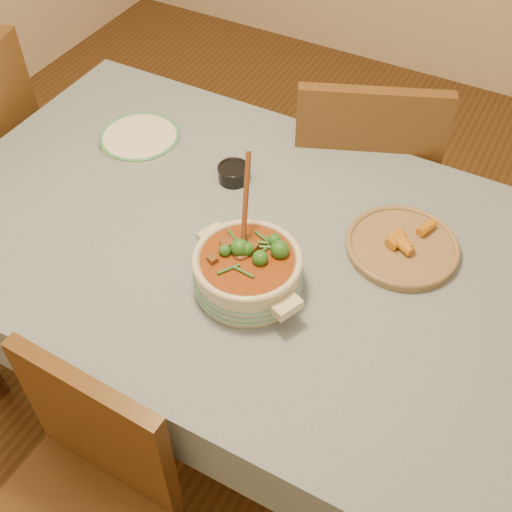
{
  "coord_description": "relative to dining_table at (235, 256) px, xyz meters",
  "views": [
    {
      "loc": [
        0.62,
        -1.02,
        1.97
      ],
      "look_at": [
        0.13,
        -0.12,
        0.85
      ],
      "focal_mm": 45.0,
      "sensor_mm": 36.0,
      "label": 1
    }
  ],
  "objects": [
    {
      "name": "floor",
      "position": [
        0.0,
        0.0,
        -0.66
      ],
      "size": [
        4.5,
        4.5,
        0.0
      ],
      "primitive_type": "plane",
      "color": "#472D14",
      "rests_on": "ground"
    },
    {
      "name": "dining_table",
      "position": [
        0.0,
        0.0,
        0.0
      ],
      "size": [
        1.68,
        1.08,
        0.76
      ],
      "color": "brown",
      "rests_on": "floor"
    },
    {
      "name": "stew_casserole",
      "position": [
        0.12,
        -0.14,
        0.16
      ],
      "size": [
        0.34,
        0.34,
        0.31
      ],
      "rotation": [
        0.0,
        0.0,
        -0.4
      ],
      "color": "beige",
      "rests_on": "dining_table"
    },
    {
      "name": "white_plate",
      "position": [
        -0.45,
        0.21,
        0.1
      ],
      "size": [
        0.27,
        0.27,
        0.02
      ],
      "rotation": [
        0.0,
        0.0,
        -0.12
      ],
      "color": "white",
      "rests_on": "dining_table"
    },
    {
      "name": "condiment_bowl",
      "position": [
        -0.11,
        0.19,
        0.12
      ],
      "size": [
        0.1,
        0.1,
        0.05
      ],
      "rotation": [
        0.0,
        0.0,
        -0.1
      ],
      "color": "black",
      "rests_on": "dining_table"
    },
    {
      "name": "fried_plate",
      "position": [
        0.41,
        0.15,
        0.11
      ],
      "size": [
        0.38,
        0.38,
        0.05
      ],
      "rotation": [
        0.0,
        0.0,
        -0.4
      ],
      "color": "#8C694D",
      "rests_on": "dining_table"
    },
    {
      "name": "chair_far",
      "position": [
        0.13,
        0.62,
        -0.12
      ],
      "size": [
        0.58,
        0.58,
        0.96
      ],
      "rotation": [
        0.0,
        0.0,
        3.54
      ],
      "color": "brown",
      "rests_on": "floor"
    },
    {
      "name": "chair_near",
      "position": [
        -0.02,
        -0.69,
        -0.18
      ],
      "size": [
        0.41,
        0.41,
        0.86
      ],
      "rotation": [
        0.0,
        0.0,
        -0.04
      ],
      "color": "brown",
      "rests_on": "floor"
    }
  ]
}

